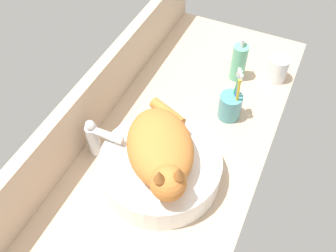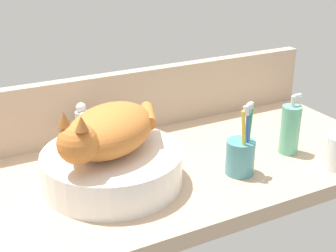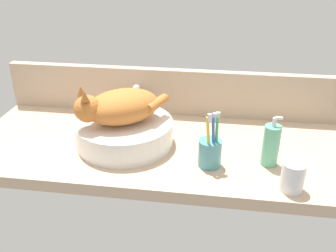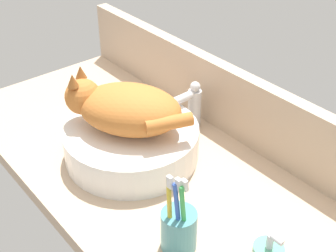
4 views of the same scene
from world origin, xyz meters
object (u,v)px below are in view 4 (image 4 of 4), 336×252
at_px(faucet, 191,104).
at_px(toothbrush_cup, 179,228).
at_px(sink_basin, 132,142).
at_px(cat, 124,108).

bearing_deg(faucet, toothbrush_cup, -45.13).
bearing_deg(sink_basin, faucet, 90.77).
height_order(faucet, toothbrush_cup, toothbrush_cup).
xyz_separation_m(cat, toothbrush_cup, (0.31, -0.09, -0.09)).
relative_size(faucet, toothbrush_cup, 0.73).
distance_m(cat, faucet, 0.22).
distance_m(sink_basin, toothbrush_cup, 0.31).
height_order(sink_basin, toothbrush_cup, toothbrush_cup).
relative_size(cat, toothbrush_cup, 1.62).
relative_size(sink_basin, faucet, 2.44).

